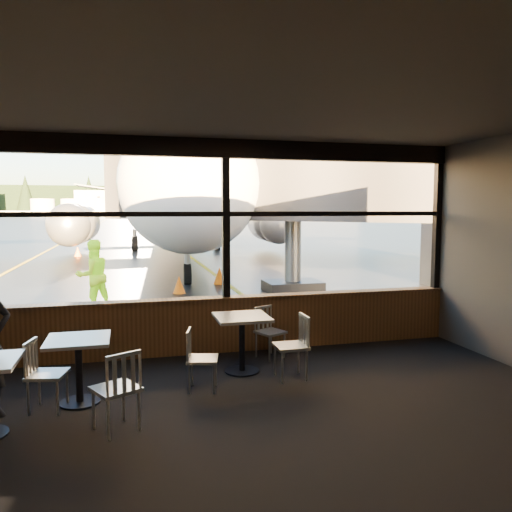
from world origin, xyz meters
name	(u,v)px	position (x,y,z in m)	size (l,w,h in m)	color
ground_plane	(133,219)	(0.00, 120.00, 0.00)	(520.00, 520.00, 0.00)	black
carpet_floor	(280,426)	(0.00, -3.00, 0.01)	(8.00, 6.00, 0.01)	black
ceiling	(281,100)	(0.00, -3.00, 3.50)	(8.00, 6.00, 0.04)	#38332D
wall_back	(466,339)	(0.00, -6.00, 1.75)	(8.00, 0.04, 3.50)	#474039
window_sill	(226,325)	(0.00, 0.00, 0.45)	(8.00, 0.28, 0.90)	#58351A
window_header	(225,149)	(0.00, 0.00, 3.35)	(8.00, 0.18, 0.30)	black
mullion_centre	(226,220)	(0.00, 0.00, 2.20)	(0.12, 0.12, 2.60)	black
mullion_right	(437,219)	(3.95, 0.00, 2.20)	(0.12, 0.12, 2.60)	black
window_transom	(226,214)	(0.00, 0.00, 2.30)	(8.00, 0.10, 0.08)	black
airliner	(176,150)	(1.16, 20.14, 5.65)	(30.81, 36.97, 11.30)	white
jet_bridge	(312,203)	(3.60, 5.50, 2.54)	(9.54, 11.66, 5.09)	#2A2A2D
cafe_table_near	(242,344)	(0.01, -1.11, 0.42)	(0.76, 0.76, 0.84)	gray
cafe_table_mid	(79,371)	(-2.18, -1.75, 0.41)	(0.74, 0.74, 0.82)	gray
chair_near_e	(291,347)	(0.61, -1.55, 0.46)	(0.50, 0.50, 0.92)	#BDB7AA
chair_near_w	(203,360)	(-0.65, -1.69, 0.41)	(0.45, 0.45, 0.82)	#B7B1A5
chair_near_n	(270,333)	(0.61, -0.54, 0.41)	(0.45, 0.45, 0.83)	beige
chair_mid_s	(116,390)	(-1.73, -2.65, 0.45)	(0.50, 0.50, 0.91)	beige
chair_mid_w	(48,375)	(-2.52, -1.88, 0.43)	(0.47, 0.47, 0.86)	beige
ground_crew	(93,276)	(-2.36, 4.07, 0.84)	(0.81, 0.63, 1.68)	#BFF219
cone_nose	(179,285)	(-0.17, 6.04, 0.25)	(0.36, 0.36, 0.49)	#F04407
cone_wing	(78,252)	(-3.98, 18.49, 0.24)	(0.34, 0.34, 0.48)	#F74E07
hangar_mid	(130,202)	(0.00, 185.00, 5.00)	(38.00, 15.00, 10.00)	silver
hangar_right	(289,200)	(60.00, 178.00, 6.00)	(50.00, 20.00, 12.00)	silver
fuel_tank_a	(43,207)	(-30.00, 182.00, 3.00)	(8.00, 8.00, 6.00)	silver
fuel_tank_b	(73,207)	(-20.00, 182.00, 3.00)	(8.00, 8.00, 6.00)	silver
fuel_tank_c	(102,207)	(-10.00, 182.00, 3.00)	(8.00, 8.00, 6.00)	silver
treeline	(129,201)	(0.00, 210.00, 6.00)	(360.00, 3.00, 12.00)	black
cone_extra	(220,276)	(1.26, 7.51, 0.27)	(0.39, 0.39, 0.54)	orange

